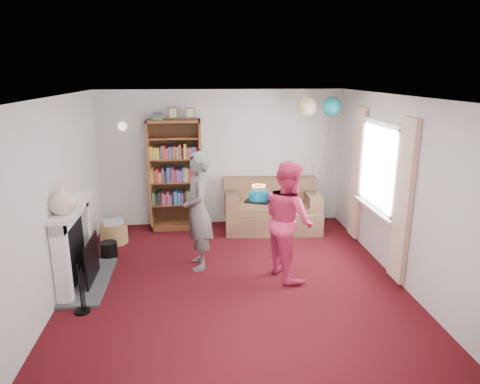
{
  "coord_description": "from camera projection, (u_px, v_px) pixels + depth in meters",
  "views": [
    {
      "loc": [
        -0.49,
        -5.32,
        2.78
      ],
      "look_at": [
        0.14,
        0.6,
        1.12
      ],
      "focal_mm": 32.0,
      "sensor_mm": 36.0,
      "label": 1
    }
  ],
  "objects": [
    {
      "name": "mantel_vase",
      "position": [
        62.0,
        199.0,
        5.18
      ],
      "size": [
        0.39,
        0.39,
        0.37
      ],
      "primitive_type": "imported",
      "rotation": [
        0.0,
        0.0,
        0.13
      ],
      "color": "beige",
      "rests_on": "fireplace"
    },
    {
      "name": "person_striped",
      "position": [
        198.0,
        211.0,
        6.14
      ],
      "size": [
        0.47,
        0.67,
        1.73
      ],
      "primitive_type": "imported",
      "rotation": [
        0.0,
        0.0,
        -1.48
      ],
      "color": "black",
      "rests_on": "ground"
    },
    {
      "name": "ceiling",
      "position": [
        234.0,
        96.0,
        5.22
      ],
      "size": [
        4.5,
        5.0,
        0.01
      ],
      "primitive_type": "cube",
      "color": "white",
      "rests_on": "wall_back"
    },
    {
      "name": "wall_sconce",
      "position": [
        122.0,
        126.0,
        7.47
      ],
      "size": [
        0.16,
        0.23,
        0.16
      ],
      "color": "gold",
      "rests_on": "ground"
    },
    {
      "name": "person_magenta",
      "position": [
        288.0,
        220.0,
        5.89
      ],
      "size": [
        0.82,
        0.94,
        1.65
      ],
      "primitive_type": "imported",
      "rotation": [
        0.0,
        0.0,
        1.85
      ],
      "color": "#CC2853",
      "rests_on": "ground"
    },
    {
      "name": "wicker_basket",
      "position": [
        114.0,
        232.0,
        7.22
      ],
      "size": [
        0.46,
        0.46,
        0.4
      ],
      "rotation": [
        0.0,
        0.0,
        0.37
      ],
      "color": "olive",
      "rests_on": "ground"
    },
    {
      "name": "sofa",
      "position": [
        272.0,
        210.0,
        7.88
      ],
      "size": [
        1.71,
        0.9,
        0.9
      ],
      "rotation": [
        0.0,
        0.0,
        -0.08
      ],
      "color": "brown",
      "rests_on": "ground"
    },
    {
      "name": "wall_right",
      "position": [
        400.0,
        190.0,
        5.79
      ],
      "size": [
        0.02,
        5.0,
        2.5
      ],
      "primitive_type": "cube",
      "color": "silver",
      "rests_on": "ground"
    },
    {
      "name": "wall_back",
      "position": [
        222.0,
        158.0,
        7.96
      ],
      "size": [
        4.5,
        0.02,
        2.5
      ],
      "primitive_type": "cube",
      "color": "silver",
      "rests_on": "ground"
    },
    {
      "name": "bookcase",
      "position": [
        176.0,
        176.0,
        7.75
      ],
      "size": [
        0.94,
        0.42,
        2.2
      ],
      "color": "#472B14",
      "rests_on": "ground"
    },
    {
      "name": "fireplace",
      "position": [
        78.0,
        248.0,
        5.73
      ],
      "size": [
        0.55,
        1.8,
        1.12
      ],
      "color": "#3F3F42",
      "rests_on": "ground"
    },
    {
      "name": "window_bay",
      "position": [
        378.0,
        183.0,
        6.37
      ],
      "size": [
        0.14,
        2.02,
        2.2
      ],
      "color": "white",
      "rests_on": "ground"
    },
    {
      "name": "ground",
      "position": [
        235.0,
        282.0,
        5.89
      ],
      "size": [
        5.0,
        5.0,
        0.0
      ],
      "primitive_type": "plane",
      "color": "black",
      "rests_on": "ground"
    },
    {
      "name": "wall_left",
      "position": [
        54.0,
        200.0,
        5.33
      ],
      "size": [
        0.02,
        5.0,
        2.5
      ],
      "primitive_type": "cube",
      "color": "silver",
      "rests_on": "ground"
    },
    {
      "name": "birthday_cake",
      "position": [
        259.0,
        196.0,
        5.82
      ],
      "size": [
        0.32,
        0.32,
        0.22
      ],
      "rotation": [
        0.0,
        0.0,
        -0.43
      ],
      "color": "black",
      "rests_on": "ground"
    },
    {
      "name": "balloons",
      "position": [
        319.0,
        107.0,
        7.37
      ],
      "size": [
        0.78,
        0.36,
        1.72
      ],
      "color": "#3F3F3F",
      "rests_on": "ground"
    }
  ]
}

